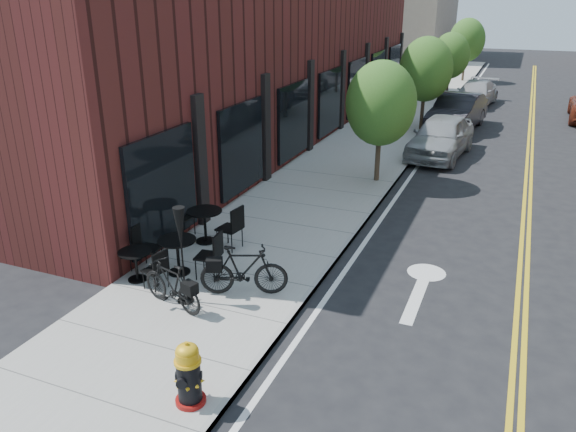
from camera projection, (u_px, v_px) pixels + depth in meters
The scene contains 18 objects.
ground at pixel (287, 329), 10.40m from camera, with size 120.00×120.00×0.00m, color black.
sidewalk_near at pixel (344, 169), 19.67m from camera, with size 4.00×70.00×0.12m, color #9E9B93.
building_near at pixel (273, 52), 23.42m from camera, with size 5.00×28.00×7.00m, color #491B17.
bg_building_left at pixel (405, 1), 52.55m from camera, with size 8.00×14.00×10.00m, color #726656.
tree_near_a at pixel (381, 104), 17.37m from camera, with size 2.20×2.20×3.81m.
tree_near_b at pixel (426, 69), 24.18m from camera, with size 2.30×2.30×3.98m.
tree_near_c at pixel (450, 56), 31.11m from camera, with size 2.10×2.10×3.67m.
tree_near_d at pixel (467, 40), 37.87m from camera, with size 2.40×2.40×4.11m.
fire_hydrant at pixel (189, 374), 8.20m from camera, with size 0.61×0.61×1.05m.
bicycle_left at pixel (172, 285), 10.76m from camera, with size 0.45×1.58×0.95m, color black.
bicycle_right at pixel (244, 270), 11.20m from camera, with size 0.50×1.77×1.06m, color black.
bistro_set_a at pixel (136, 261), 11.79m from camera, with size 1.66×0.84×0.87m.
bistro_set_b at pixel (178, 251), 12.06m from camera, with size 1.94×0.92×1.03m.
bistro_set_c at pixel (205, 221), 13.58m from camera, with size 2.01×0.96×1.07m.
patio_umbrella at pixel (181, 235), 10.60m from camera, with size 0.32×0.32×1.99m.
parked_car_a at pixel (441, 136), 21.08m from camera, with size 1.82×4.53×1.54m, color #989B9F.
parked_car_b at pixel (457, 112), 25.20m from camera, with size 1.68×4.82×1.59m, color black.
parked_car_c at pixel (475, 93), 30.72m from camera, with size 1.83×4.50×1.31m, color #ADAEB2.
Camera 1 is at (3.43, -8.19, 5.82)m, focal length 35.00 mm.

